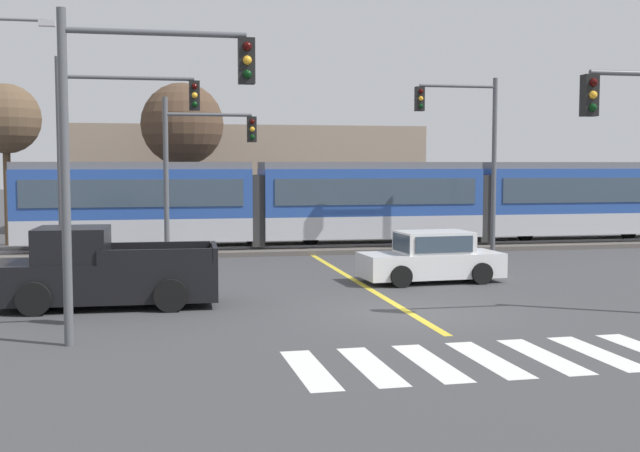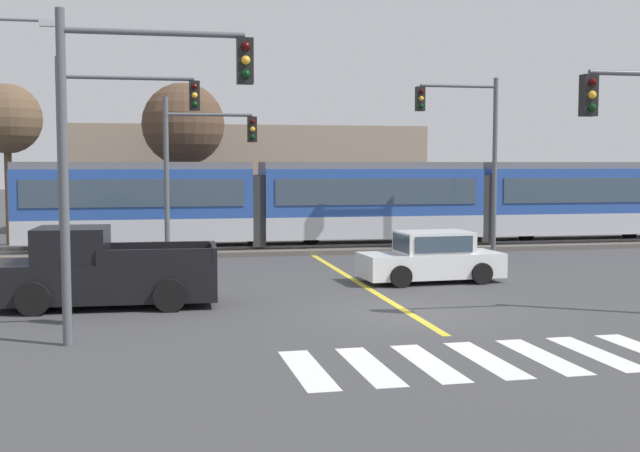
# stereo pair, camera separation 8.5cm
# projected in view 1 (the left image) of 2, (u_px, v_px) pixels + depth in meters

# --- Properties ---
(ground_plane) EXTENTS (200.00, 200.00, 0.00)m
(ground_plane) POSITION_uv_depth(u_px,v_px,m) (410.00, 313.00, 19.02)
(ground_plane) COLOR #3D3D3F
(track_bed) EXTENTS (120.00, 4.00, 0.18)m
(track_bed) POSITION_uv_depth(u_px,v_px,m) (304.00, 248.00, 32.90)
(track_bed) COLOR #56514C
(track_bed) RESTS_ON ground
(rail_near) EXTENTS (120.00, 0.08, 0.10)m
(rail_near) POSITION_uv_depth(u_px,v_px,m) (307.00, 246.00, 32.18)
(rail_near) COLOR #939399
(rail_near) RESTS_ON track_bed
(rail_far) EXTENTS (120.00, 0.08, 0.10)m
(rail_far) POSITION_uv_depth(u_px,v_px,m) (301.00, 243.00, 33.59)
(rail_far) COLOR #939399
(rail_far) RESTS_ON track_bed
(light_rail_tram) EXTENTS (28.00, 2.64, 3.43)m
(light_rail_tram) POSITION_uv_depth(u_px,v_px,m) (369.00, 200.00, 33.28)
(light_rail_tram) COLOR #B7BAC1
(light_rail_tram) RESTS_ON track_bed
(crosswalk_stripe_0) EXTENTS (0.63, 2.81, 0.01)m
(crosswalk_stripe_0) POSITION_uv_depth(u_px,v_px,m) (310.00, 369.00, 13.77)
(crosswalk_stripe_0) COLOR silver
(crosswalk_stripe_0) RESTS_ON ground
(crosswalk_stripe_1) EXTENTS (0.63, 2.81, 0.01)m
(crosswalk_stripe_1) POSITION_uv_depth(u_px,v_px,m) (371.00, 366.00, 14.01)
(crosswalk_stripe_1) COLOR silver
(crosswalk_stripe_1) RESTS_ON ground
(crosswalk_stripe_2) EXTENTS (0.63, 2.81, 0.01)m
(crosswalk_stripe_2) POSITION_uv_depth(u_px,v_px,m) (430.00, 362.00, 14.25)
(crosswalk_stripe_2) COLOR silver
(crosswalk_stripe_2) RESTS_ON ground
(crosswalk_stripe_3) EXTENTS (0.63, 2.81, 0.01)m
(crosswalk_stripe_3) POSITION_uv_depth(u_px,v_px,m) (488.00, 359.00, 14.49)
(crosswalk_stripe_3) COLOR silver
(crosswalk_stripe_3) RESTS_ON ground
(crosswalk_stripe_4) EXTENTS (0.63, 2.81, 0.01)m
(crosswalk_stripe_4) POSITION_uv_depth(u_px,v_px,m) (543.00, 356.00, 14.73)
(crosswalk_stripe_4) COLOR silver
(crosswalk_stripe_4) RESTS_ON ground
(crosswalk_stripe_5) EXTENTS (0.63, 2.81, 0.01)m
(crosswalk_stripe_5) POSITION_uv_depth(u_px,v_px,m) (597.00, 353.00, 14.97)
(crosswalk_stripe_5) COLOR silver
(crosswalk_stripe_5) RESTS_ON ground
(lane_centre_line) EXTENTS (0.20, 14.83, 0.01)m
(lane_centre_line) POSITION_uv_depth(u_px,v_px,m) (360.00, 283.00, 23.70)
(lane_centre_line) COLOR gold
(lane_centre_line) RESTS_ON ground
(sedan_crossing) EXTENTS (4.29, 2.10, 1.52)m
(sedan_crossing) POSITION_uv_depth(u_px,v_px,m) (431.00, 259.00, 24.00)
(sedan_crossing) COLOR silver
(sedan_crossing) RESTS_ON ground
(pickup_truck) EXTENTS (5.46, 2.37, 1.98)m
(pickup_truck) POSITION_uv_depth(u_px,v_px,m) (102.00, 273.00, 19.78)
(pickup_truck) COLOR black
(pickup_truck) RESTS_ON ground
(traffic_light_far_right) EXTENTS (3.25, 0.38, 6.78)m
(traffic_light_far_right) POSITION_uv_depth(u_px,v_px,m) (470.00, 140.00, 30.31)
(traffic_light_far_right) COLOR #515459
(traffic_light_far_right) RESTS_ON ground
(traffic_light_mid_left) EXTENTS (4.25, 0.38, 6.71)m
(traffic_light_mid_left) POSITION_uv_depth(u_px,v_px,m) (107.00, 136.00, 24.17)
(traffic_light_mid_left) COLOR #515459
(traffic_light_mid_left) RESTS_ON ground
(traffic_light_far_left) EXTENTS (3.25, 0.38, 5.84)m
(traffic_light_far_left) POSITION_uv_depth(u_px,v_px,m) (197.00, 157.00, 27.98)
(traffic_light_far_left) COLOR #515459
(traffic_light_far_left) RESTS_ON ground
(traffic_light_near_left) EXTENTS (3.75, 0.38, 6.48)m
(traffic_light_near_left) POSITION_uv_depth(u_px,v_px,m) (129.00, 126.00, 15.50)
(traffic_light_near_left) COLOR #515459
(traffic_light_near_left) RESTS_ON ground
(bare_tree_far_west) EXTENTS (3.02, 3.02, 6.99)m
(bare_tree_far_west) POSITION_uv_depth(u_px,v_px,m) (5.00, 120.00, 34.52)
(bare_tree_far_west) COLOR brown
(bare_tree_far_west) RESTS_ON ground
(bare_tree_west) EXTENTS (3.72, 3.72, 7.18)m
(bare_tree_west) POSITION_uv_depth(u_px,v_px,m) (182.00, 125.00, 36.15)
(bare_tree_west) COLOR brown
(bare_tree_west) RESTS_ON ground
(building_backdrop_far) EXTENTS (18.48, 6.00, 5.52)m
(building_backdrop_far) POSITION_uv_depth(u_px,v_px,m) (246.00, 178.00, 43.56)
(building_backdrop_far) COLOR gray
(building_backdrop_far) RESTS_ON ground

